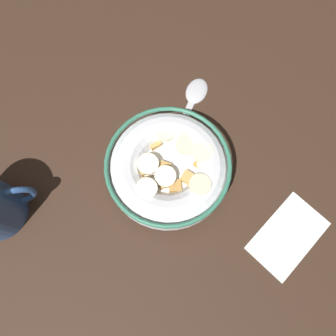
{
  "coord_description": "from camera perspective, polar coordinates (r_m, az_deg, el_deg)",
  "views": [
    {
      "loc": [
        -4.51,
        -12.68,
        44.6
      ],
      "look_at": [
        0.0,
        0.0,
        3.0
      ],
      "focal_mm": 34.55,
      "sensor_mm": 36.0,
      "label": 1
    }
  ],
  "objects": [
    {
      "name": "spoon",
      "position": [
        0.51,
        4.24,
        11.66
      ],
      "size": [
        12.72,
        13.77,
        0.8
      ],
      "color": "#B7B7BC",
      "rests_on": "ground_plane"
    },
    {
      "name": "ground_plane",
      "position": [
        0.48,
        0.0,
        -1.48
      ],
      "size": [
        117.06,
        117.06,
        2.0
      ],
      "primitive_type": "cube",
      "color": "#332116"
    },
    {
      "name": "cereal_bowl",
      "position": [
        0.44,
        0.0,
        -0.11
      ],
      "size": [
        16.79,
        16.79,
        5.23
      ],
      "color": "silver",
      "rests_on": "ground_plane"
    },
    {
      "name": "folded_napkin",
      "position": [
        0.48,
        20.42,
        -11.11
      ],
      "size": [
        12.56,
        10.6,
        0.3
      ],
      "primitive_type": "cube",
      "rotation": [
        0.0,
        0.0,
        0.46
      ],
      "color": "white",
      "rests_on": "ground_plane"
    }
  ]
}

